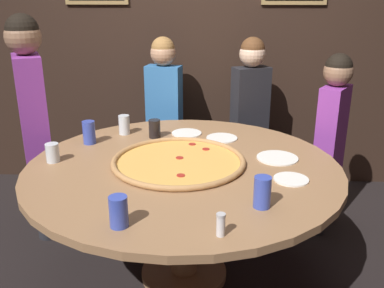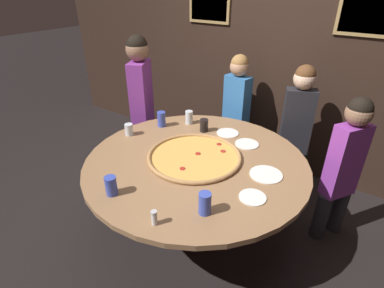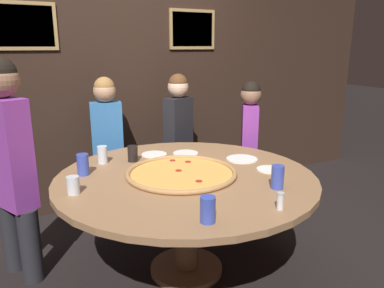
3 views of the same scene
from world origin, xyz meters
TOP-DOWN VIEW (x-y plane):
  - ground_plane at (0.00, 0.00)m, footprint 24.00×24.00m
  - back_wall at (0.00, 1.48)m, footprint 6.40×0.08m
  - dining_table at (0.00, 0.00)m, footprint 1.76×1.76m
  - giant_pizza at (-0.03, 0.01)m, footprint 0.76×0.76m
  - drink_cup_front_edge at (-0.22, 0.46)m, footprint 0.08×0.08m
  - drink_cup_centre_back at (0.39, -0.48)m, footprint 0.08×0.08m
  - drink_cup_beside_pizza at (-0.22, -0.68)m, footprint 0.08×0.08m
  - drink_cup_far_left at (-0.43, 0.52)m, footprint 0.07×0.07m
  - drink_cup_near_right at (-0.62, 0.32)m, footprint 0.08×0.08m
  - drink_cup_near_left at (-0.74, 0.01)m, footprint 0.07×0.07m
  - white_plate_near_front at (0.22, 0.45)m, footprint 0.20×0.20m
  - white_plate_right_side at (0.57, -0.18)m, footprint 0.18×0.18m
  - white_plate_left_side at (0.54, 0.11)m, footprint 0.24×0.24m
  - white_plate_far_back at (-0.01, 0.54)m, footprint 0.20×0.20m
  - condiment_shaker at (0.20, -0.73)m, footprint 0.04×0.04m
  - diner_far_left at (0.46, 1.07)m, footprint 0.35×0.24m
  - diner_side_left at (-0.23, 1.14)m, footprint 0.35×0.20m
  - diner_far_right at (0.98, 0.63)m, footprint 0.27×0.33m
  - diner_centre_back at (-1.05, 0.51)m, footprint 0.29×0.40m

SIDE VIEW (x-z plane):
  - ground_plane at x=0.00m, z-range 0.00..0.00m
  - dining_table at x=0.00m, z-range 0.26..1.00m
  - diner_far_right at x=0.98m, z-range 0.09..1.36m
  - white_plate_near_front at x=0.22m, z-range 0.74..0.75m
  - white_plate_right_side at x=0.57m, z-range 0.74..0.75m
  - white_plate_left_side at x=0.54m, z-range 0.74..0.75m
  - white_plate_far_back at x=-0.01m, z-range 0.74..0.75m
  - diner_side_left at x=-0.23m, z-range 0.09..1.42m
  - giant_pizza at x=-0.03m, z-range 0.74..0.77m
  - diner_far_left at x=0.46m, z-range 0.09..1.42m
  - condiment_shaker at x=0.20m, z-range 0.74..0.84m
  - drink_cup_near_left at x=-0.74m, z-range 0.74..0.85m
  - drink_cup_front_edge at x=-0.22m, z-range 0.74..0.86m
  - drink_cup_far_left at x=-0.43m, z-range 0.74..0.87m
  - drink_cup_beside_pizza at x=-0.22m, z-range 0.74..0.87m
  - drink_cup_centre_back at x=0.39m, z-range 0.74..0.89m
  - drink_cup_near_right at x=-0.62m, z-range 0.74..0.89m
  - diner_centre_back at x=-1.05m, z-range 0.10..1.63m
  - back_wall at x=0.00m, z-range 0.00..2.60m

